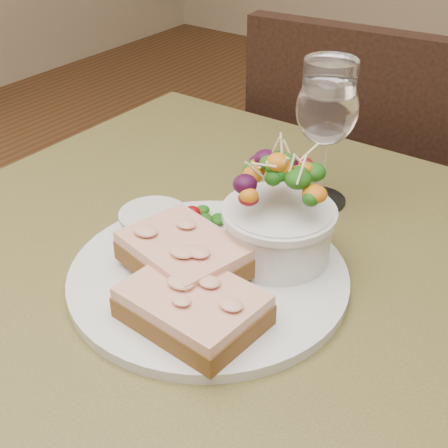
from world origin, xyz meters
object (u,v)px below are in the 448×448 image
Objects in this scene: cafe_table at (218,341)px; sandwich_front at (193,306)px; wine_glass at (327,113)px; chair_far at (363,281)px; dinner_plate at (208,276)px; ramekin at (154,225)px; salad_bowl at (279,210)px; sandwich_back at (184,254)px.

cafe_table is 5.90× the size of sandwich_front.
chair_far is at bearing 101.33° from wine_glass.
cafe_table is 0.89× the size of chair_far.
dinner_plate is 4.15× the size of ramekin.
ramekin is at bearing -157.42° from salad_bowl.
sandwich_back is at bearing 88.68° from chair_far.
sandwich_front is at bearing -93.71° from salad_bowl.
sandwich_front is 0.31m from wine_glass.
chair_far is at bearing 88.94° from ramekin.
ramekin is (-0.09, 0.01, 0.03)m from dinner_plate.
chair_far is (-0.08, 0.66, -0.36)m from cafe_table.
wine_glass reaches higher than cafe_table.
salad_bowl is at bearing 66.50° from sandwich_back.
dinner_plate is 2.22× the size of sandwich_front.
chair_far is 0.74m from wine_glass.
dinner_plate is 0.10m from salad_bowl.
dinner_plate is at bearing -8.88° from ramekin.
cafe_table is 5.61× the size of sandwich_back.
wine_glass is at bearing 98.32° from sandwich_front.
sandwich_front reaches higher than dinner_plate.
ramekin is at bearing 168.50° from sandwich_back.
cafe_table is 6.30× the size of salad_bowl.
salad_bowl is 0.16m from wine_glass.
chair_far is 0.82m from dinner_plate.
dinner_plate is at bearing 120.71° from sandwich_front.
wine_glass is (0.10, 0.21, 0.09)m from ramekin.
salad_bowl reaches higher than sandwich_back.
cafe_table is 11.04× the size of ramekin.
sandwich_back reaches higher than cafe_table.
ramekin is 0.15m from salad_bowl.
cafe_table is 2.66× the size of dinner_plate.
dinner_plate is at bearing 55.08° from sandwich_back.
salad_bowl is at bearing 57.31° from dinner_plate.
dinner_plate reaches higher than cafe_table.
sandwich_front is (0.11, -0.74, 0.49)m from chair_far.
sandwich_back is (-0.05, 0.05, 0.01)m from sandwich_front.
ramekin is 0.25m from wine_glass.
chair_far is 0.85m from sandwich_back.
dinner_plate is 0.25m from wine_glass.
sandwich_back is at bearing -137.69° from dinner_plate.
salad_bowl is 0.73× the size of wine_glass.
wine_glass is (0.09, -0.45, 0.58)m from chair_far.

